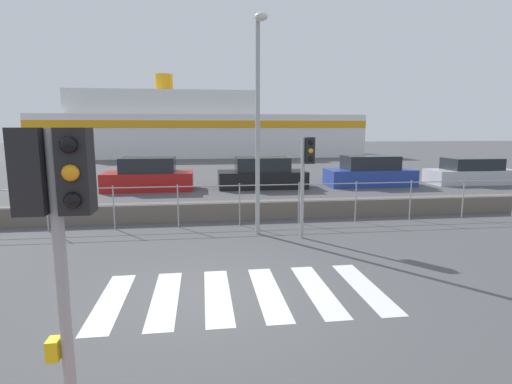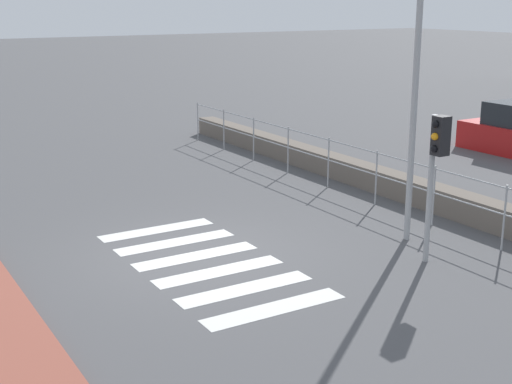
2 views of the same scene
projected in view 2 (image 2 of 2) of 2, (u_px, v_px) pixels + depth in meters
ground_plane at (195, 255)px, 13.15m from camera, size 160.00×160.00×0.00m
crosswalk at (207, 263)px, 12.75m from camera, size 4.95×2.40×0.01m
seawall at (432, 197)px, 16.04m from camera, size 22.25×0.55×0.56m
harbor_fence at (404, 178)px, 15.46m from camera, size 20.07×0.04×1.27m
traffic_light_far at (436, 156)px, 12.27m from camera, size 0.34×0.32×2.67m
streetlamp at (411, 56)px, 13.06m from camera, size 0.32×0.87×5.76m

